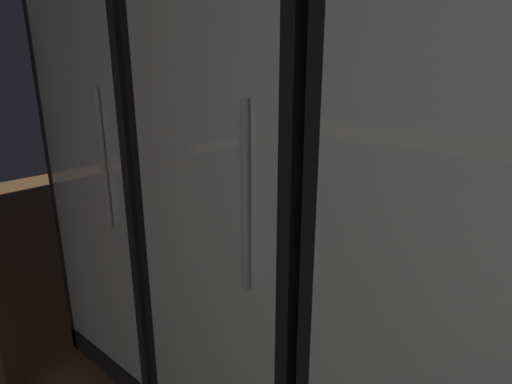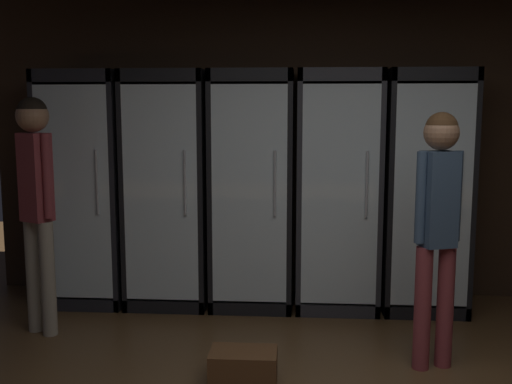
% 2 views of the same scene
% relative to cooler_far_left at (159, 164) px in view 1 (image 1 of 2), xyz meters
% --- Properties ---
extents(cooler_far_left, '(0.65, 0.67, 1.91)m').
position_rel_cooler_far_left_xyz_m(cooler_far_left, '(0.00, 0.00, 0.00)').
color(cooler_far_left, black).
rests_on(cooler_far_left, ground).
extents(cooler_left, '(0.65, 0.67, 1.91)m').
position_rel_cooler_far_left_xyz_m(cooler_left, '(0.69, 0.00, 0.01)').
color(cooler_left, black).
rests_on(cooler_left, ground).
extents(cooler_center, '(0.65, 0.67, 1.91)m').
position_rel_cooler_far_left_xyz_m(cooler_center, '(1.37, 0.00, 0.00)').
color(cooler_center, black).
rests_on(cooler_center, ground).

